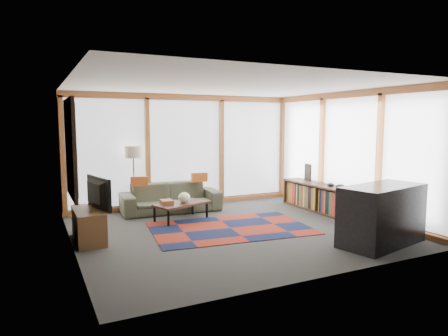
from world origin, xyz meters
name	(u,v)px	position (x,y,z in m)	size (l,w,h in m)	color
ground	(234,230)	(0.00, 0.00, 0.00)	(5.50, 5.50, 0.00)	#2A2B28
room_envelope	(243,144)	(0.49, 0.56, 1.54)	(5.52, 5.02, 2.62)	#453C32
rug	(230,228)	(-0.01, 0.11, 0.01)	(2.87, 1.84, 0.01)	maroon
sofa	(171,198)	(-0.55, 1.95, 0.31)	(2.14, 0.84, 0.62)	#3C3F2E
pillow_left	(139,181)	(-1.25, 1.93, 0.72)	(0.36, 0.11, 0.20)	#BE5825
pillow_right	(199,177)	(0.13, 1.94, 0.73)	(0.37, 0.11, 0.20)	#BE5825
floor_lamp	(134,180)	(-1.31, 2.14, 0.73)	(0.37, 0.37, 1.46)	black
coffee_table	(181,211)	(-0.61, 1.11, 0.18)	(1.06, 0.53, 0.35)	#382616
book_stack	(167,202)	(-0.92, 1.10, 0.40)	(0.22, 0.27, 0.09)	brown
vase	(184,198)	(-0.54, 1.11, 0.46)	(0.24, 0.24, 0.21)	silver
bookshelf	(323,199)	(2.43, 0.44, 0.30)	(0.44, 2.41, 0.60)	#382616
bowl_a	(340,186)	(2.41, -0.11, 0.65)	(0.20, 0.20, 0.10)	black
bowl_b	(331,185)	(2.44, 0.22, 0.64)	(0.16, 0.16, 0.08)	black
shelf_picture	(308,172)	(2.56, 1.16, 0.80)	(0.04, 0.30, 0.39)	black
tv_console	(89,225)	(-2.47, 0.45, 0.26)	(0.44, 1.06, 0.53)	brown
television	(93,193)	(-2.38, 0.42, 0.80)	(0.93, 0.12, 0.54)	black
bar_counter	(382,215)	(1.75, -1.80, 0.48)	(1.51, 0.71, 0.96)	black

